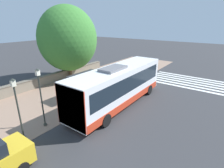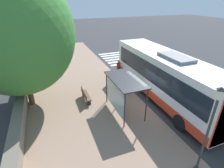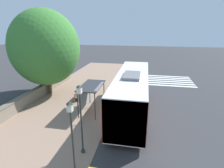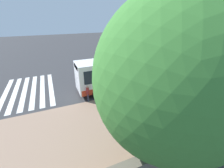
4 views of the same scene
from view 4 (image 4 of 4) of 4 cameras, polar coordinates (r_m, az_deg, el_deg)
ground_plane at (r=17.40m, az=9.26°, el=-2.76°), size 120.00×120.00×0.00m
sidewalk_plaza at (r=14.38m, az=18.78°, el=-10.33°), size 9.00×44.00×0.02m
crosswalk_stripes at (r=19.81m, az=-29.06°, el=-2.21°), size 9.00×5.25×0.01m
stone_wall at (r=12.10m, az=32.13°, el=-17.45°), size 0.60×20.00×1.17m
bus at (r=17.67m, az=5.16°, el=4.80°), size 2.78×11.32×3.75m
bus_shelter at (r=14.96m, az=13.48°, el=0.91°), size 1.78×3.47×2.48m
pedestrian at (r=14.98m, az=-9.26°, el=-3.06°), size 0.34×0.23×1.77m
bench at (r=13.08m, az=9.59°, el=-10.55°), size 0.40×1.82×0.88m
street_lamp_near at (r=20.74m, az=27.95°, el=6.62°), size 0.28×0.28×4.18m
street_lamp_far at (r=19.30m, az=25.10°, el=6.34°), size 0.28×0.28×4.39m
shade_tree at (r=7.59m, az=21.31°, el=1.83°), size 7.36×7.36×9.30m
parked_car_behind_bus at (r=24.51m, az=28.53°, el=5.27°), size 1.83×4.45×2.05m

